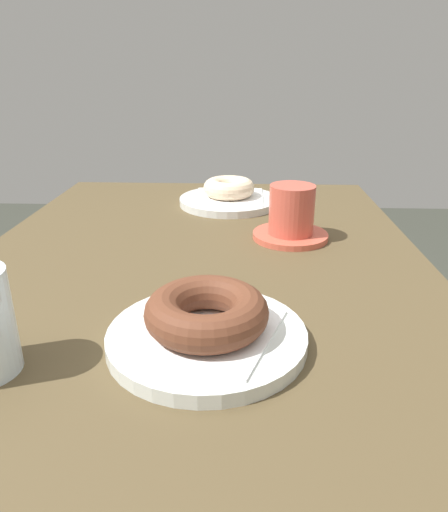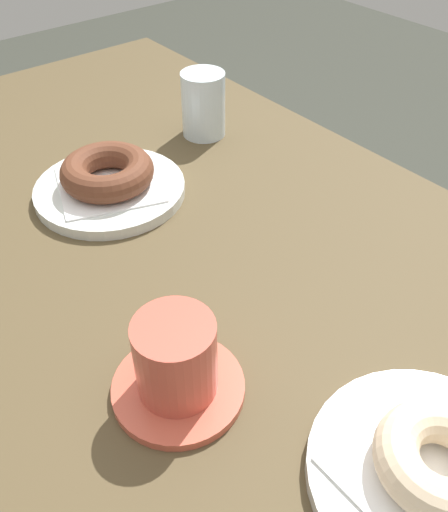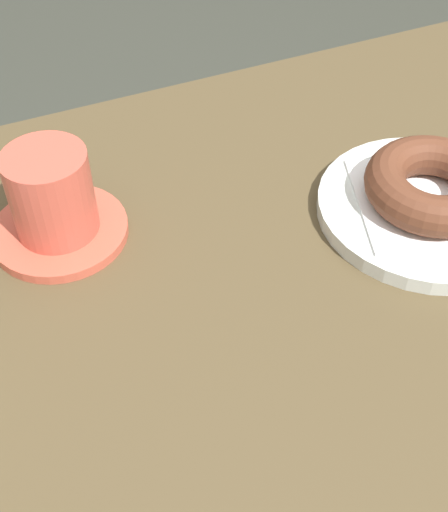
# 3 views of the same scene
# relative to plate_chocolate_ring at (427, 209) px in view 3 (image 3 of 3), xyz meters

# --- Properties ---
(table) EXTENTS (1.24, 0.71, 0.75)m
(table) POSITION_rel_plate_chocolate_ring_xyz_m (0.11, 0.03, -0.12)
(table) COLOR #4D3F27
(table) RESTS_ON ground_plane
(plate_chocolate_ring) EXTENTS (0.21, 0.21, 0.02)m
(plate_chocolate_ring) POSITION_rel_plate_chocolate_ring_xyz_m (0.00, 0.00, 0.00)
(plate_chocolate_ring) COLOR silver
(plate_chocolate_ring) RESTS_ON table
(napkin_chocolate_ring) EXTENTS (0.18, 0.18, 0.00)m
(napkin_chocolate_ring) POSITION_rel_plate_chocolate_ring_xyz_m (0.00, -0.00, 0.01)
(napkin_chocolate_ring) COLOR white
(napkin_chocolate_ring) RESTS_ON plate_chocolate_ring
(donut_chocolate_ring) EXTENTS (0.13, 0.13, 0.04)m
(donut_chocolate_ring) POSITION_rel_plate_chocolate_ring_xyz_m (0.00, -0.00, 0.03)
(donut_chocolate_ring) COLOR brown
(donut_chocolate_ring) RESTS_ON napkin_chocolate_ring
(coffee_cup) EXTENTS (0.13, 0.13, 0.09)m
(coffee_cup) POSITION_rel_plate_chocolate_ring_xyz_m (0.34, -0.12, 0.03)
(coffee_cup) COLOR #CB5640
(coffee_cup) RESTS_ON table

